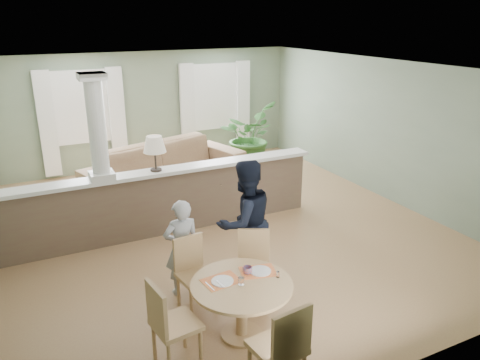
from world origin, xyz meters
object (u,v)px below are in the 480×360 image
chair_far_man (254,263)px  child_person (182,248)px  houseplant (248,136)px  chair_near (282,346)px  dining_table (242,294)px  chair_side (169,322)px  man_person (245,223)px  sofa (167,169)px  chair_far_boy (193,269)px

chair_far_man → child_person: (-0.75, 0.55, 0.14)m
houseplant → chair_near: bearing=-114.6°
dining_table → chair_far_man: size_ratio=1.21×
chair_side → man_person: size_ratio=0.57×
child_person → sofa: bearing=-102.5°
houseplant → man_person: size_ratio=0.89×
man_person → sofa: bearing=-100.1°
dining_table → chair_near: (-0.05, -0.96, 0.02)m
dining_table → man_person: size_ratio=0.66×
houseplant → man_person: (-2.37, -4.53, 0.10)m
sofa → man_person: man_person is taller
chair_far_man → man_person: 0.59m
sofa → chair_near: bearing=-114.2°
sofa → child_person: child_person is taller
chair_far_man → sofa: bearing=113.6°
chair_near → chair_side: 1.18m
chair_near → man_person: size_ratio=0.59×
chair_far_boy → chair_near: size_ratio=0.90×
chair_far_boy → houseplant: bearing=48.5°
chair_side → chair_near: bearing=-143.4°
chair_far_man → chair_near: 1.63m
sofa → chair_near: (-0.74, -5.81, 0.08)m
child_person → man_person: bearing=176.6°
houseplant → chair_far_boy: houseplant is taller
houseplant → child_person: size_ratio=1.17×
sofa → dining_table: bearing=-115.0°
sofa → houseplant: size_ratio=2.17×
child_person → chair_far_boy: bearing=95.5°
chair_near → man_person: 2.13m
dining_table → child_person: child_person is taller
houseplant → chair_far_man: houseplant is taller
dining_table → chair_far_boy: bearing=108.8°
sofa → chair_side: bearing=-124.5°
sofa → chair_far_man: sofa is taller
houseplant → child_person: (-3.23, -4.45, -0.11)m
dining_table → child_person: size_ratio=0.87×
chair_side → chair_far_boy: bearing=-41.4°
chair_far_man → chair_side: chair_side is taller
houseplant → chair_far_man: bearing=-116.4°
houseplant → man_person: 5.12m
dining_table → man_person: bearing=61.5°
chair_near → man_person: bearing=-113.9°
sofa → chair_near: chair_near is taller
sofa → chair_far_boy: bearing=-120.3°
sofa → dining_table: sofa is taller
chair_near → houseplant: bearing=-121.3°
chair_far_man → houseplant: bearing=90.3°
chair_near → chair_side: (-0.83, 0.84, -0.02)m
chair_far_man → man_person: (0.11, 0.46, 0.35)m
chair_near → child_person: size_ratio=0.78×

